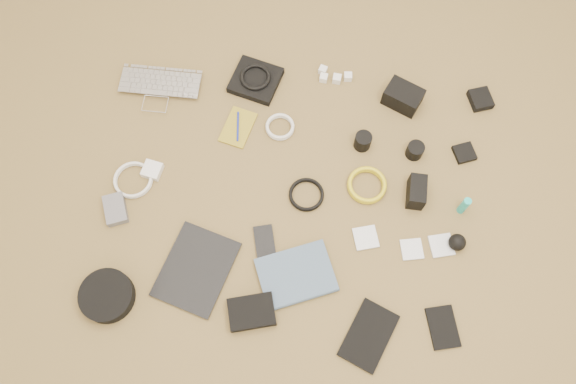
# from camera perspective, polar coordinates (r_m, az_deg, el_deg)

# --- Properties ---
(laptop) EXTENTS (0.31, 0.21, 0.02)m
(laptop) POSITION_cam_1_polar(r_m,az_deg,el_deg) (2.19, -13.02, 9.82)
(laptop) COLOR #BBBBC0
(laptop) RESTS_ON ground
(headphone_pouch) EXTENTS (0.21, 0.20, 0.03)m
(headphone_pouch) POSITION_cam_1_polar(r_m,az_deg,el_deg) (2.16, -3.31, 11.26)
(headphone_pouch) COLOR black
(headphone_pouch) RESTS_ON ground
(headphones) EXTENTS (0.13, 0.13, 0.01)m
(headphones) POSITION_cam_1_polar(r_m,az_deg,el_deg) (2.15, -3.34, 11.58)
(headphones) COLOR black
(headphones) RESTS_ON headphone_pouch
(charger_a) EXTENTS (0.03, 0.03, 0.03)m
(charger_a) POSITION_cam_1_polar(r_m,az_deg,el_deg) (2.17, 3.64, 11.50)
(charger_a) COLOR white
(charger_a) RESTS_ON ground
(charger_b) EXTENTS (0.04, 0.04, 0.03)m
(charger_b) POSITION_cam_1_polar(r_m,az_deg,el_deg) (2.19, 3.56, 12.25)
(charger_b) COLOR white
(charger_b) RESTS_ON ground
(charger_c) EXTENTS (0.03, 0.03, 0.03)m
(charger_c) POSITION_cam_1_polar(r_m,az_deg,el_deg) (2.17, 4.99, 11.38)
(charger_c) COLOR white
(charger_c) RESTS_ON ground
(charger_d) EXTENTS (0.03, 0.03, 0.03)m
(charger_d) POSITION_cam_1_polar(r_m,az_deg,el_deg) (2.18, 6.11, 11.57)
(charger_d) COLOR white
(charger_d) RESTS_ON ground
(dslr_camera) EXTENTS (0.16, 0.14, 0.08)m
(dslr_camera) POSITION_cam_1_polar(r_m,az_deg,el_deg) (2.14, 11.61, 9.45)
(dslr_camera) COLOR black
(dslr_camera) RESTS_ON ground
(lens_pouch) EXTENTS (0.10, 0.11, 0.03)m
(lens_pouch) POSITION_cam_1_polar(r_m,az_deg,el_deg) (2.24, 18.96, 8.90)
(lens_pouch) COLOR black
(lens_pouch) RESTS_ON ground
(notebook_olive) EXTENTS (0.13, 0.17, 0.01)m
(notebook_olive) POSITION_cam_1_polar(r_m,az_deg,el_deg) (2.08, -5.10, 6.56)
(notebook_olive) COLOR olive
(notebook_olive) RESTS_ON ground
(pen_blue) EXTENTS (0.02, 0.12, 0.01)m
(pen_blue) POSITION_cam_1_polar(r_m,az_deg,el_deg) (2.07, -5.12, 6.66)
(pen_blue) COLOR #1524AF
(pen_blue) RESTS_ON notebook_olive
(cable_white_a) EXTENTS (0.13, 0.13, 0.01)m
(cable_white_a) POSITION_cam_1_polar(r_m,az_deg,el_deg) (2.07, -0.82, 6.55)
(cable_white_a) COLOR silver
(cable_white_a) RESTS_ON ground
(lens_a) EXTENTS (0.07, 0.07, 0.06)m
(lens_a) POSITION_cam_1_polar(r_m,az_deg,el_deg) (2.03, 7.61, 5.14)
(lens_a) COLOR black
(lens_a) RESTS_ON ground
(lens_b) EXTENTS (0.06, 0.06, 0.06)m
(lens_b) POSITION_cam_1_polar(r_m,az_deg,el_deg) (2.05, 12.77, 4.14)
(lens_b) COLOR black
(lens_b) RESTS_ON ground
(card_reader) EXTENTS (0.09, 0.09, 0.02)m
(card_reader) POSITION_cam_1_polar(r_m,az_deg,el_deg) (2.12, 17.48, 3.80)
(card_reader) COLOR black
(card_reader) RESTS_ON ground
(power_brick) EXTENTS (0.07, 0.07, 0.03)m
(power_brick) POSITION_cam_1_polar(r_m,az_deg,el_deg) (2.05, -13.62, 2.18)
(power_brick) COLOR white
(power_brick) RESTS_ON ground
(cable_white_b) EXTENTS (0.15, 0.15, 0.01)m
(cable_white_b) POSITION_cam_1_polar(r_m,az_deg,el_deg) (2.05, -15.41, 1.13)
(cable_white_b) COLOR silver
(cable_white_b) RESTS_ON ground
(cable_black) EXTENTS (0.15, 0.15, 0.01)m
(cable_black) POSITION_cam_1_polar(r_m,az_deg,el_deg) (1.96, 1.88, -0.32)
(cable_black) COLOR black
(cable_black) RESTS_ON ground
(cable_yellow) EXTENTS (0.18, 0.18, 0.02)m
(cable_yellow) POSITION_cam_1_polar(r_m,az_deg,el_deg) (1.99, 7.99, 0.61)
(cable_yellow) COLOR gold
(cable_yellow) RESTS_ON ground
(flash) EXTENTS (0.06, 0.11, 0.08)m
(flash) POSITION_cam_1_polar(r_m,az_deg,el_deg) (1.98, 12.92, 0.02)
(flash) COLOR black
(flash) RESTS_ON ground
(lens_cleaner) EXTENTS (0.03, 0.03, 0.09)m
(lens_cleaner) POSITION_cam_1_polar(r_m,az_deg,el_deg) (2.00, 17.45, -1.33)
(lens_cleaner) COLOR #1BB5AB
(lens_cleaner) RESTS_ON ground
(battery_charger) EXTENTS (0.11, 0.13, 0.03)m
(battery_charger) POSITION_cam_1_polar(r_m,az_deg,el_deg) (2.02, -17.12, -1.69)
(battery_charger) COLOR slate
(battery_charger) RESTS_ON ground
(tablet) EXTENTS (0.28, 0.32, 0.01)m
(tablet) POSITION_cam_1_polar(r_m,az_deg,el_deg) (1.91, -9.30, -7.74)
(tablet) COLOR black
(tablet) RESTS_ON ground
(phone) EXTENTS (0.10, 0.14, 0.01)m
(phone) POSITION_cam_1_polar(r_m,az_deg,el_deg) (1.91, -2.37, -5.21)
(phone) COLOR black
(phone) RESTS_ON ground
(filter_case_left) EXTENTS (0.10, 0.10, 0.01)m
(filter_case_left) POSITION_cam_1_polar(r_m,az_deg,el_deg) (1.93, 7.89, -4.64)
(filter_case_left) COLOR silver
(filter_case_left) RESTS_ON ground
(filter_case_mid) EXTENTS (0.09, 0.09, 0.01)m
(filter_case_mid) POSITION_cam_1_polar(r_m,az_deg,el_deg) (1.94, 12.46, -5.71)
(filter_case_mid) COLOR silver
(filter_case_mid) RESTS_ON ground
(filter_case_right) EXTENTS (0.09, 0.09, 0.01)m
(filter_case_right) POSITION_cam_1_polar(r_m,az_deg,el_deg) (1.97, 15.32, -5.27)
(filter_case_right) COLOR silver
(filter_case_right) RESTS_ON ground
(air_blower) EXTENTS (0.08, 0.08, 0.06)m
(air_blower) POSITION_cam_1_polar(r_m,az_deg,el_deg) (1.96, 16.81, -4.92)
(air_blower) COLOR black
(air_blower) RESTS_ON ground
(headphone_case) EXTENTS (0.23, 0.23, 0.05)m
(headphone_case) POSITION_cam_1_polar(r_m,az_deg,el_deg) (1.93, -17.91, -10.01)
(headphone_case) COLOR black
(headphone_case) RESTS_ON ground
(drive_case) EXTENTS (0.17, 0.14, 0.04)m
(drive_case) POSITION_cam_1_polar(r_m,az_deg,el_deg) (1.84, -3.72, -12.08)
(drive_case) COLOR black
(drive_case) RESTS_ON ground
(paperback) EXTENTS (0.29, 0.26, 0.02)m
(paperback) POSITION_cam_1_polar(r_m,az_deg,el_deg) (1.85, 1.67, -11.04)
(paperback) COLOR #455B75
(paperback) RESTS_ON ground
(notebook_black_a) EXTENTS (0.19, 0.24, 0.01)m
(notebook_black_a) POSITION_cam_1_polar(r_m,az_deg,el_deg) (1.86, 8.20, -14.22)
(notebook_black_a) COLOR black
(notebook_black_a) RESTS_ON ground
(notebook_black_b) EXTENTS (0.12, 0.15, 0.01)m
(notebook_black_b) POSITION_cam_1_polar(r_m,az_deg,el_deg) (1.91, 15.46, -13.11)
(notebook_black_b) COLOR black
(notebook_black_b) RESTS_ON ground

